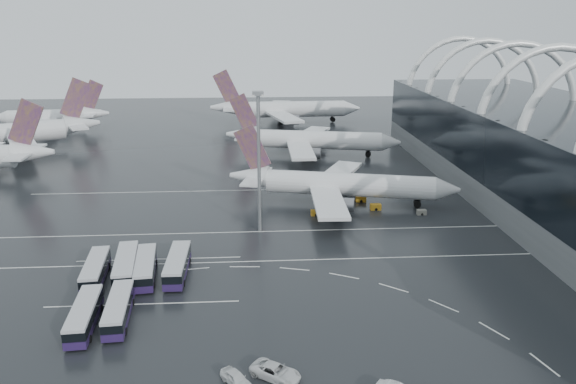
{
  "coord_description": "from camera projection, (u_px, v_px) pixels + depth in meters",
  "views": [
    {
      "loc": [
        -7.7,
        -90.22,
        39.51
      ],
      "look_at": [
        -0.69,
        15.13,
        7.0
      ],
      "focal_mm": 35.0,
      "sensor_mm": 36.0,
      "label": 1
    }
  ],
  "objects": [
    {
      "name": "lane_marking_near",
      "position": [
        299.0,
        260.0,
        96.24
      ],
      "size": [
        120.0,
        0.25,
        0.01
      ],
      "primitive_type": "cube",
      "color": "white",
      "rests_on": "ground"
    },
    {
      "name": "bus_row_far_b",
      "position": [
        118.0,
        309.0,
        76.6
      ],
      "size": [
        3.76,
        12.65,
        3.07
      ],
      "rotation": [
        0.0,
        0.0,
        1.65
      ],
      "color": "#251542",
      "rests_on": "ground"
    },
    {
      "name": "bus_row_near_c",
      "position": [
        145.0,
        267.0,
        89.36
      ],
      "size": [
        4.33,
        13.18,
        3.18
      ],
      "rotation": [
        0.0,
        0.0,
        1.68
      ],
      "color": "#251542",
      "rests_on": "ground"
    },
    {
      "name": "bus_row_near_d",
      "position": [
        177.0,
        265.0,
        90.2
      ],
      "size": [
        3.25,
        13.29,
        3.27
      ],
      "rotation": [
        0.0,
        0.0,
        1.57
      ],
      "color": "#251542",
      "rests_on": "ground"
    },
    {
      "name": "bus_bay_line_north",
      "position": [
        159.0,
        259.0,
        96.63
      ],
      "size": [
        28.0,
        0.25,
        0.01
      ],
      "primitive_type": "cube",
      "color": "white",
      "rests_on": "ground"
    },
    {
      "name": "gse_cart_belly_d",
      "position": [
        422.0,
        212.0,
        118.59
      ],
      "size": [
        1.93,
        1.14,
        1.05
      ],
      "primitive_type": "cube",
      "color": "slate",
      "rests_on": "ground"
    },
    {
      "name": "lane_marking_mid",
      "position": [
        293.0,
        231.0,
        109.59
      ],
      "size": [
        120.0,
        0.25,
        0.01
      ],
      "primitive_type": "cube",
      "color": "white",
      "rests_on": "ground"
    },
    {
      "name": "airliner_main",
      "position": [
        338.0,
        185.0,
        124.74
      ],
      "size": [
        50.8,
        43.89,
        17.36
      ],
      "rotation": [
        0.0,
        0.0,
        -0.24
      ],
      "color": "white",
      "rests_on": "ground"
    },
    {
      "name": "floodlight_mast",
      "position": [
        259.0,
        145.0,
        104.78
      ],
      "size": [
        2.07,
        2.07,
        27.04
      ],
      "color": "gray",
      "rests_on": "ground"
    },
    {
      "name": "lane_marking_far",
      "position": [
        284.0,
        189.0,
        136.29
      ],
      "size": [
        120.0,
        0.25,
        0.01
      ],
      "primitive_type": "cube",
      "color": "white",
      "rests_on": "ground"
    },
    {
      "name": "airliner_gate_c",
      "position": [
        283.0,
        110.0,
        222.16
      ],
      "size": [
        59.54,
        55.07,
        21.26
      ],
      "rotation": [
        0.0,
        0.0,
        0.03
      ],
      "color": "white",
      "rests_on": "ground"
    },
    {
      "name": "gse_cart_belly_e",
      "position": [
        361.0,
        199.0,
        127.1
      ],
      "size": [
        2.27,
        1.34,
        1.24
      ],
      "primitive_type": "cube",
      "color": "orange",
      "rests_on": "ground"
    },
    {
      "name": "jet_remote_far",
      "position": [
        54.0,
        117.0,
        209.4
      ],
      "size": [
        42.19,
        34.01,
        18.37
      ],
      "rotation": [
        0.0,
        0.0,
        3.22
      ],
      "color": "white",
      "rests_on": "ground"
    },
    {
      "name": "ground",
      "position": [
        298.0,
        255.0,
        98.15
      ],
      "size": [
        420.0,
        420.0,
        0.0
      ],
      "primitive_type": "plane",
      "color": "black",
      "rests_on": "ground"
    },
    {
      "name": "airliner_gate_b",
      "position": [
        309.0,
        140.0,
        169.45
      ],
      "size": [
        52.77,
        46.69,
        18.43
      ],
      "rotation": [
        0.0,
        0.0,
        -0.22
      ],
      "color": "white",
      "rests_on": "ground"
    },
    {
      "name": "bus_bay_line_south",
      "position": [
        142.0,
        304.0,
        81.37
      ],
      "size": [
        28.0,
        0.25,
        0.01
      ],
      "primitive_type": "cube",
      "color": "white",
      "rests_on": "ground"
    },
    {
      "name": "bus_row_near_a",
      "position": [
        96.0,
        270.0,
        88.48
      ],
      "size": [
        4.04,
        13.0,
        3.15
      ],
      "rotation": [
        0.0,
        0.0,
        1.66
      ],
      "color": "#251542",
      "rests_on": "ground"
    },
    {
      "name": "bus_row_near_b",
      "position": [
        126.0,
        266.0,
        89.64
      ],
      "size": [
        4.68,
        13.99,
        3.38
      ],
      "rotation": [
        0.0,
        0.0,
        1.69
      ],
      "color": "#251542",
      "rests_on": "ground"
    },
    {
      "name": "gse_cart_belly_a",
      "position": [
        376.0,
        207.0,
        121.62
      ],
      "size": [
        2.29,
        1.36,
        1.25
      ],
      "primitive_type": "cube",
      "color": "orange",
      "rests_on": "ground"
    },
    {
      "name": "van_curve_a",
      "position": [
        276.0,
        372.0,
        64.33
      ],
      "size": [
        6.55,
        5.78,
        1.68
      ],
      "primitive_type": "imported",
      "rotation": [
        0.0,
        0.0,
        0.95
      ],
      "color": "silver",
      "rests_on": "ground"
    },
    {
      "name": "van_curve_b",
      "position": [
        236.0,
        378.0,
        63.25
      ],
      "size": [
        4.15,
        4.76,
        1.55
      ],
      "primitive_type": "imported",
      "rotation": [
        0.0,
        0.0,
        0.63
      ],
      "color": "silver",
      "rests_on": "ground"
    },
    {
      "name": "bus_row_far_a",
      "position": [
        84.0,
        315.0,
        74.93
      ],
      "size": [
        3.76,
        12.82,
        3.11
      ],
      "rotation": [
        0.0,
        0.0,
        1.64
      ],
      "color": "#251542",
      "rests_on": "ground"
    },
    {
      "name": "gse_cart_belly_c",
      "position": [
        316.0,
        213.0,
        118.1
      ],
      "size": [
        2.09,
        1.23,
        1.14
      ],
      "primitive_type": "cube",
      "color": "orange",
      "rests_on": "ground"
    },
    {
      "name": "jet_remote_mid",
      "position": [
        21.0,
        133.0,
        175.18
      ],
      "size": [
        47.93,
        39.17,
        21.98
      ],
      "rotation": [
        0.0,
        0.0,
        3.59
      ],
      "color": "white",
      "rests_on": "ground"
    }
  ]
}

